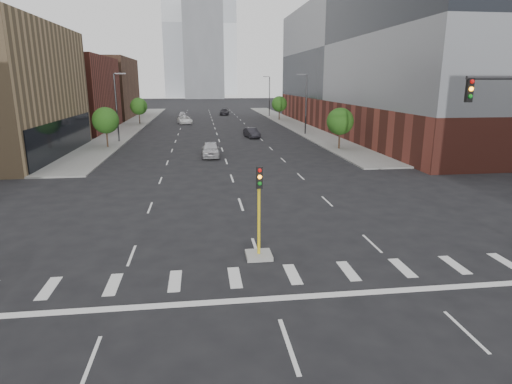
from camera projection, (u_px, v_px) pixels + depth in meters
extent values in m
cube|color=gray|center=(134.00, 125.00, 80.68)|extent=(5.00, 92.00, 0.15)
cube|color=gray|center=(290.00, 123.00, 84.42)|extent=(5.00, 92.00, 0.15)
cube|color=brown|center=(46.00, 94.00, 69.95)|extent=(20.00, 22.00, 12.00)
cube|color=brown|center=(86.00, 88.00, 94.78)|extent=(20.00, 24.00, 13.00)
cube|color=brown|center=(391.00, 115.00, 72.18)|extent=(24.00, 70.00, 5.00)
cube|color=slate|center=(396.00, 46.00, 69.40)|extent=(24.00, 70.00, 17.00)
cube|color=#B2B7BC|center=(186.00, 25.00, 212.85)|extent=(22.00, 22.00, 70.00)
cube|color=#B2B7BC|center=(218.00, 25.00, 252.21)|extent=(20.00, 20.00, 80.00)
cube|color=slate|center=(203.00, 50.00, 197.93)|extent=(18.00, 18.00, 44.00)
cube|color=#999993|center=(259.00, 255.00, 20.17)|extent=(1.20, 1.20, 0.20)
cylinder|color=gold|center=(259.00, 221.00, 19.74)|extent=(0.14, 0.14, 3.20)
cube|color=black|center=(259.00, 178.00, 19.04)|extent=(0.28, 0.18, 1.00)
sphere|color=red|center=(260.00, 170.00, 18.86)|extent=(0.18, 0.18, 0.18)
sphere|color=orange|center=(260.00, 177.00, 18.93)|extent=(0.18, 0.18, 0.18)
sphere|color=#0C7F19|center=(260.00, 184.00, 19.01)|extent=(0.18, 0.18, 0.18)
cube|color=black|center=(469.00, 90.00, 17.90)|extent=(0.28, 0.18, 1.00)
sphere|color=red|center=(472.00, 82.00, 17.69)|extent=(0.18, 0.18, 0.18)
sphere|color=orange|center=(471.00, 89.00, 17.77)|extent=(0.18, 0.18, 0.18)
sphere|color=#0C7F19|center=(470.00, 96.00, 17.85)|extent=(0.18, 0.18, 0.18)
cylinder|color=#2D2D30|center=(306.00, 105.00, 64.88)|extent=(0.20, 0.20, 9.00)
cube|color=#2D2D30|center=(302.00, 74.00, 63.65)|extent=(1.40, 0.22, 0.15)
cylinder|color=#2D2D30|center=(269.00, 97.00, 98.47)|extent=(0.20, 0.20, 9.00)
cube|color=#2D2D30|center=(266.00, 77.00, 97.24)|extent=(1.40, 0.22, 0.15)
cylinder|color=#2D2D30|center=(117.00, 109.00, 56.72)|extent=(0.20, 0.20, 9.00)
cube|color=#2D2D30|center=(120.00, 73.00, 55.69)|extent=(1.40, 0.22, 0.15)
cylinder|color=#382619|center=(107.00, 140.00, 52.74)|extent=(0.20, 0.20, 1.75)
sphere|color=#224A13|center=(106.00, 120.00, 52.14)|extent=(3.20, 3.20, 3.20)
cylinder|color=#382619|center=(140.00, 119.00, 81.53)|extent=(0.20, 0.20, 1.75)
sphere|color=#224A13|center=(139.00, 106.00, 80.93)|extent=(3.20, 3.20, 3.20)
cylinder|color=#382619|center=(339.00, 141.00, 51.43)|extent=(0.20, 0.20, 1.75)
sphere|color=#224A13|center=(340.00, 121.00, 50.83)|extent=(3.20, 3.20, 3.20)
cylinder|color=#382619|center=(279.00, 115.00, 89.81)|extent=(0.20, 0.20, 1.75)
sphere|color=#224A13|center=(279.00, 104.00, 89.21)|extent=(3.20, 3.20, 3.20)
imported|color=#B0B1B5|center=(211.00, 149.00, 46.66)|extent=(2.06, 4.92, 1.66)
imported|color=black|center=(252.00, 133.00, 62.43)|extent=(2.21, 4.50, 1.42)
imported|color=white|center=(185.00, 120.00, 82.74)|extent=(3.22, 5.59, 1.47)
imported|color=black|center=(224.00, 112.00, 103.93)|extent=(2.68, 5.29, 1.47)
imported|color=#A5A4A8|center=(183.00, 115.00, 96.42)|extent=(1.77, 4.06, 1.36)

